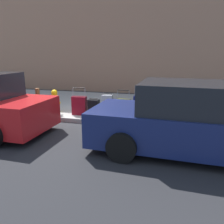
# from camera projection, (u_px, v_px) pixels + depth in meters

# --- Properties ---
(ground_plane) EXTENTS (40.00, 40.00, 0.00)m
(ground_plane) POSITION_uv_depth(u_px,v_px,m) (65.00, 122.00, 7.52)
(ground_plane) COLOR black
(sidewalk_curb) EXTENTS (18.00, 5.00, 0.14)m
(sidewalk_curb) POSITION_uv_depth(u_px,v_px,m) (91.00, 104.00, 9.84)
(sidewalk_curb) COLOR gray
(sidewalk_curb) RESTS_ON ground_plane
(suitcase_maroon_0) EXTENTS (0.40, 0.22, 1.01)m
(suitcase_maroon_0) POSITION_uv_depth(u_px,v_px,m) (195.00, 113.00, 6.82)
(suitcase_maroon_0) COLOR maroon
(suitcase_maroon_0) RESTS_ON sidewalk_curb
(suitcase_red_1) EXTENTS (0.46, 0.22, 0.75)m
(suitcase_red_1) POSITION_uv_depth(u_px,v_px,m) (177.00, 111.00, 6.98)
(suitcase_red_1) COLOR red
(suitcase_red_1) RESTS_ON sidewalk_curb
(suitcase_teal_2) EXTENTS (0.51, 0.27, 0.67)m
(suitcase_teal_2) POSITION_uv_depth(u_px,v_px,m) (157.00, 111.00, 7.08)
(suitcase_teal_2) COLOR #0F606B
(suitcase_teal_2) RESTS_ON sidewalk_curb
(suitcase_navy_3) EXTENTS (0.40, 0.18, 1.07)m
(suitcase_navy_3) POSITION_uv_depth(u_px,v_px,m) (140.00, 107.00, 7.33)
(suitcase_navy_3) COLOR navy
(suitcase_navy_3) RESTS_ON sidewalk_curb
(suitcase_olive_4) EXTENTS (0.47, 0.23, 0.93)m
(suitcase_olive_4) POSITION_uv_depth(u_px,v_px,m) (123.00, 108.00, 7.46)
(suitcase_olive_4) COLOR #59601E
(suitcase_olive_4) RESTS_ON sidewalk_curb
(suitcase_silver_5) EXTENTS (0.37, 0.25, 0.80)m
(suitcase_silver_5) POSITION_uv_depth(u_px,v_px,m) (107.00, 106.00, 7.52)
(suitcase_silver_5) COLOR #9EA0A8
(suitcase_silver_5) RESTS_ON sidewalk_curb
(suitcase_black_6) EXTENTS (0.37, 0.27, 0.62)m
(suitcase_black_6) POSITION_uv_depth(u_px,v_px,m) (94.00, 108.00, 7.65)
(suitcase_black_6) COLOR black
(suitcase_black_6) RESTS_ON sidewalk_curb
(suitcase_maroon_7) EXTENTS (0.50, 0.25, 0.94)m
(suitcase_maroon_7) POSITION_uv_depth(u_px,v_px,m) (79.00, 106.00, 7.82)
(suitcase_maroon_7) COLOR maroon
(suitcase_maroon_7) RESTS_ON sidewalk_curb
(fire_hydrant) EXTENTS (0.39, 0.21, 0.84)m
(fire_hydrant) POSITION_uv_depth(u_px,v_px,m) (55.00, 101.00, 8.00)
(fire_hydrant) COLOR #D89E0C
(fire_hydrant) RESTS_ON sidewalk_curb
(bollard_post) EXTENTS (0.15, 0.15, 0.88)m
(bollard_post) POSITION_uv_depth(u_px,v_px,m) (38.00, 101.00, 8.00)
(bollard_post) COLOR brown
(bollard_post) RESTS_ON sidewalk_curb
(parked_car_navy_0) EXTENTS (4.74, 2.15, 1.60)m
(parked_car_navy_0) POSITION_uv_depth(u_px,v_px,m) (196.00, 121.00, 5.02)
(parked_car_navy_0) COLOR #141E4C
(parked_car_navy_0) RESTS_ON ground_plane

